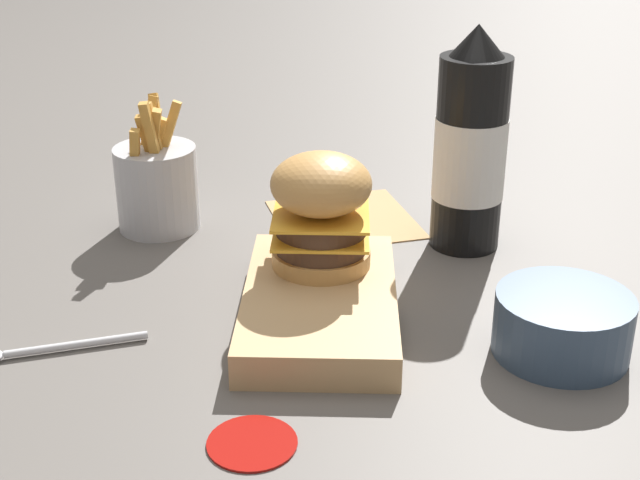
# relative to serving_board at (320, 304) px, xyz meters

# --- Properties ---
(ground_plane) EXTENTS (6.00, 6.00, 0.00)m
(ground_plane) POSITION_rel_serving_board_xyz_m (0.05, -0.08, -0.02)
(ground_plane) COLOR #5B5651
(serving_board) EXTENTS (0.25, 0.14, 0.03)m
(serving_board) POSITION_rel_serving_board_xyz_m (0.00, 0.00, 0.00)
(serving_board) COLOR tan
(serving_board) RESTS_ON ground_plane
(burger) EXTENTS (0.10, 0.10, 0.11)m
(burger) POSITION_rel_serving_board_xyz_m (0.05, 0.00, 0.08)
(burger) COLOR tan
(burger) RESTS_ON serving_board
(ketchup_bottle) EXTENTS (0.08, 0.08, 0.25)m
(ketchup_bottle) POSITION_rel_serving_board_xyz_m (0.18, -0.16, 0.10)
(ketchup_bottle) COLOR black
(ketchup_bottle) RESTS_ON ground_plane
(fries_basket) EXTENTS (0.09, 0.09, 0.16)m
(fries_basket) POSITION_rel_serving_board_xyz_m (0.21, 0.20, 0.04)
(fries_basket) COLOR #B7B7BC
(fries_basket) RESTS_ON ground_plane
(side_bowl) EXTENTS (0.12, 0.12, 0.06)m
(side_bowl) POSITION_rel_serving_board_xyz_m (-0.05, -0.22, 0.01)
(side_bowl) COLOR #384C66
(side_bowl) RESTS_ON ground_plane
(spoon) EXTENTS (0.07, 0.16, 0.01)m
(spoon) POSITION_rel_serving_board_xyz_m (-0.08, 0.26, -0.01)
(spoon) COLOR silver
(spoon) RESTS_ON ground_plane
(ketchup_puddle) EXTENTS (0.07, 0.07, 0.00)m
(ketchup_puddle) POSITION_rel_serving_board_xyz_m (-0.19, 0.05, -0.01)
(ketchup_puddle) COLOR #9E140F
(ketchup_puddle) RESTS_ON ground_plane
(parchment_square) EXTENTS (0.20, 0.20, 0.00)m
(parchment_square) POSITION_rel_serving_board_xyz_m (0.24, -0.02, -0.02)
(parchment_square) COLOR tan
(parchment_square) RESTS_ON ground_plane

